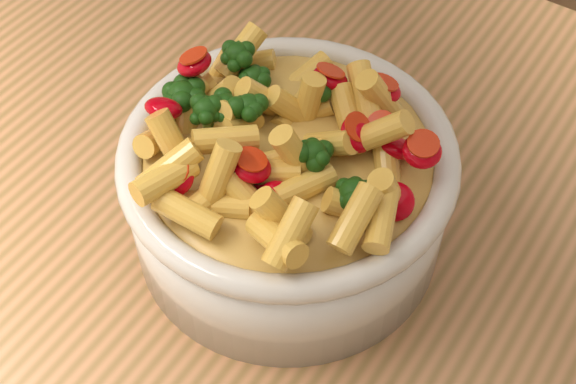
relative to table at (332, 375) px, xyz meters
The scene contains 3 objects.
table is the anchor object (origin of this frame).
serving_bowl 0.17m from the table, 152.05° to the left, with size 0.23×0.23×0.10m.
pasta_salad 0.22m from the table, 152.05° to the left, with size 0.18×0.18×0.04m.
Camera 1 is at (0.13, -0.26, 1.38)m, focal length 50.00 mm.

